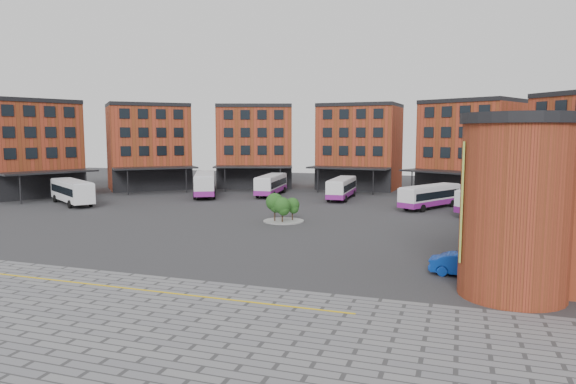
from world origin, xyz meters
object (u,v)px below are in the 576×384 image
(bus_b, at_px, (205,184))
(bus_d, at_px, (342,188))
(bus_a, at_px, (72,190))
(bus_c, at_px, (271,184))
(bus_e, at_px, (430,196))
(blue_car, at_px, (465,265))
(bus_f, at_px, (499,201))
(tree_island, at_px, (282,206))

(bus_b, bearing_deg, bus_d, -17.85)
(bus_a, bearing_deg, bus_c, -16.41)
(bus_b, distance_m, bus_e, 33.42)
(blue_car, bearing_deg, bus_a, 72.66)
(bus_e, xyz_separation_m, bus_f, (7.96, -3.18, 0.09))
(bus_b, xyz_separation_m, blue_car, (37.35, -34.27, -1.16))
(bus_b, bearing_deg, blue_car, -69.07)
(bus_f, height_order, blue_car, bus_f)
(bus_d, xyz_separation_m, bus_f, (20.69, -9.01, 0.05))
(tree_island, relative_size, bus_e, 0.43)
(bus_c, xyz_separation_m, blue_car, (28.15, -38.56, -0.95))
(bus_c, height_order, blue_car, bus_c)
(tree_island, bearing_deg, bus_d, 85.35)
(tree_island, height_order, bus_f, tree_island)
(bus_b, height_order, bus_c, bus_b)
(bus_c, bearing_deg, bus_a, -146.63)
(bus_d, distance_m, blue_car, 41.00)
(tree_island, relative_size, bus_b, 0.35)
(bus_b, bearing_deg, bus_e, -31.14)
(bus_e, height_order, bus_f, bus_f)
(bus_b, bearing_deg, bus_a, -158.55)
(bus_f, bearing_deg, blue_car, -49.82)
(bus_c, relative_size, bus_e, 1.10)
(tree_island, xyz_separation_m, bus_c, (-9.64, 22.56, -0.00))
(bus_b, relative_size, blue_car, 2.73)
(tree_island, bearing_deg, bus_b, 135.87)
(bus_e, height_order, blue_car, bus_e)
(tree_island, xyz_separation_m, bus_a, (-31.44, 4.29, 0.22))
(bus_c, relative_size, blue_car, 2.48)
(bus_a, height_order, bus_f, bus_a)
(bus_d, relative_size, blue_car, 2.38)
(bus_a, xyz_separation_m, bus_f, (53.87, 8.12, -0.23))
(bus_a, distance_m, bus_c, 28.45)
(bus_f, distance_m, blue_car, 28.69)
(tree_island, height_order, blue_car, tree_island)
(bus_b, relative_size, bus_e, 1.21)
(bus_e, bearing_deg, blue_car, -53.12)
(tree_island, height_order, bus_a, bus_a)
(bus_a, height_order, bus_b, bus_b)
(bus_a, distance_m, bus_d, 37.34)
(tree_island, bearing_deg, blue_car, -40.83)
(bus_b, relative_size, bus_c, 1.10)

